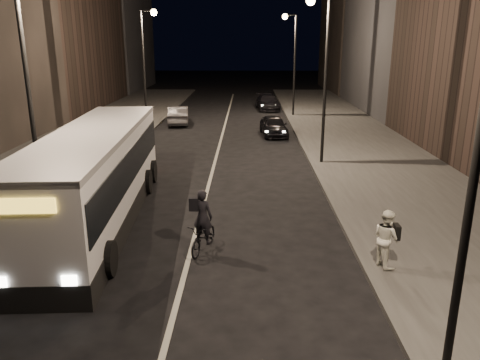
{
  "coord_description": "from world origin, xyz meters",
  "views": [
    {
      "loc": [
        1.73,
        -11.7,
        6.26
      ],
      "look_at": [
        1.48,
        4.15,
        1.5
      ],
      "focal_mm": 35.0,
      "sensor_mm": 36.0,
      "label": 1
    }
  ],
  "objects_px": {
    "car_near": "(274,126)",
    "car_far": "(268,102)",
    "city_bus": "(96,173)",
    "streetlight_right_near": "(469,98)",
    "streetlight_left_near": "(34,68)",
    "streetlight_right_far": "(292,51)",
    "cyclist_on_bicycle": "(203,231)",
    "streetlight_left_far": "(147,53)",
    "car_mid": "(178,115)",
    "streetlight_right_mid": "(321,59)",
    "pedestrian_woman": "(386,238)"
  },
  "relations": [
    {
      "from": "streetlight_right_mid",
      "to": "streetlight_left_near",
      "type": "xyz_separation_m",
      "value": [
        -10.66,
        -8.0,
        0.0
      ]
    },
    {
      "from": "streetlight_right_far",
      "to": "car_mid",
      "type": "relative_size",
      "value": 1.9
    },
    {
      "from": "streetlight_right_far",
      "to": "streetlight_left_near",
      "type": "height_order",
      "value": "same"
    },
    {
      "from": "streetlight_right_near",
      "to": "cyclist_on_bicycle",
      "type": "relative_size",
      "value": 3.97
    },
    {
      "from": "streetlight_right_far",
      "to": "streetlight_left_near",
      "type": "xyz_separation_m",
      "value": [
        -10.66,
        -24.0,
        0.0
      ]
    },
    {
      "from": "pedestrian_woman",
      "to": "car_mid",
      "type": "distance_m",
      "value": 25.52
    },
    {
      "from": "streetlight_right_far",
      "to": "car_near",
      "type": "bearing_deg",
      "value": -102.43
    },
    {
      "from": "streetlight_left_near",
      "to": "cyclist_on_bicycle",
      "type": "height_order",
      "value": "streetlight_left_near"
    },
    {
      "from": "cyclist_on_bicycle",
      "to": "pedestrian_woman",
      "type": "distance_m",
      "value": 5.33
    },
    {
      "from": "city_bus",
      "to": "car_far",
      "type": "bearing_deg",
      "value": 72.1
    },
    {
      "from": "streetlight_right_near",
      "to": "streetlight_right_far",
      "type": "relative_size",
      "value": 1.0
    },
    {
      "from": "car_far",
      "to": "car_near",
      "type": "bearing_deg",
      "value": -95.96
    },
    {
      "from": "car_near",
      "to": "car_far",
      "type": "bearing_deg",
      "value": 83.74
    },
    {
      "from": "city_bus",
      "to": "car_near",
      "type": "bearing_deg",
      "value": 62.14
    },
    {
      "from": "streetlight_right_mid",
      "to": "city_bus",
      "type": "distance_m",
      "value": 12.49
    },
    {
      "from": "streetlight_left_near",
      "to": "car_far",
      "type": "bearing_deg",
      "value": 72.35
    },
    {
      "from": "streetlight_left_near",
      "to": "city_bus",
      "type": "distance_m",
      "value": 3.98
    },
    {
      "from": "city_bus",
      "to": "car_mid",
      "type": "height_order",
      "value": "city_bus"
    },
    {
      "from": "streetlight_left_far",
      "to": "car_near",
      "type": "distance_m",
      "value": 10.26
    },
    {
      "from": "streetlight_right_mid",
      "to": "car_mid",
      "type": "relative_size",
      "value": 1.9
    },
    {
      "from": "car_mid",
      "to": "car_far",
      "type": "distance_m",
      "value": 10.74
    },
    {
      "from": "city_bus",
      "to": "pedestrian_woman",
      "type": "bearing_deg",
      "value": -25.6
    },
    {
      "from": "car_far",
      "to": "streetlight_left_far",
      "type": "bearing_deg",
      "value": -137.1
    },
    {
      "from": "streetlight_right_far",
      "to": "car_near",
      "type": "distance_m",
      "value": 9.67
    },
    {
      "from": "pedestrian_woman",
      "to": "car_near",
      "type": "bearing_deg",
      "value": -14.18
    },
    {
      "from": "streetlight_right_near",
      "to": "pedestrian_woman",
      "type": "xyz_separation_m",
      "value": [
        0.27,
        4.31,
        -4.37
      ]
    },
    {
      "from": "streetlight_left_far",
      "to": "car_near",
      "type": "height_order",
      "value": "streetlight_left_far"
    },
    {
      "from": "car_mid",
      "to": "car_far",
      "type": "relative_size",
      "value": 0.91
    },
    {
      "from": "streetlight_right_far",
      "to": "cyclist_on_bicycle",
      "type": "distance_m",
      "value": 27.39
    },
    {
      "from": "streetlight_left_near",
      "to": "city_bus",
      "type": "height_order",
      "value": "streetlight_left_near"
    },
    {
      "from": "streetlight_right_near",
      "to": "car_far",
      "type": "xyz_separation_m",
      "value": [
        -1.73,
        36.08,
        -4.68
      ]
    },
    {
      "from": "streetlight_left_near",
      "to": "streetlight_left_far",
      "type": "height_order",
      "value": "same"
    },
    {
      "from": "streetlight_left_near",
      "to": "streetlight_right_far",
      "type": "bearing_deg",
      "value": 66.04
    },
    {
      "from": "cyclist_on_bicycle",
      "to": "car_mid",
      "type": "relative_size",
      "value": 0.48
    },
    {
      "from": "pedestrian_woman",
      "to": "car_far",
      "type": "distance_m",
      "value": 31.83
    },
    {
      "from": "city_bus",
      "to": "car_mid",
      "type": "xyz_separation_m",
      "value": [
        -0.0,
        20.07,
        -1.08
      ]
    },
    {
      "from": "streetlight_right_far",
      "to": "car_far",
      "type": "relative_size",
      "value": 1.72
    },
    {
      "from": "car_far",
      "to": "streetlight_right_near",
      "type": "bearing_deg",
      "value": -92.8
    },
    {
      "from": "car_far",
      "to": "cyclist_on_bicycle",
      "type": "bearing_deg",
      "value": -101.51
    },
    {
      "from": "cyclist_on_bicycle",
      "to": "pedestrian_woman",
      "type": "bearing_deg",
      "value": 4.42
    },
    {
      "from": "streetlight_left_near",
      "to": "cyclist_on_bicycle",
      "type": "distance_m",
      "value": 7.82
    },
    {
      "from": "streetlight_right_near",
      "to": "streetlight_left_near",
      "type": "distance_m",
      "value": 13.33
    },
    {
      "from": "streetlight_right_near",
      "to": "streetlight_left_near",
      "type": "height_order",
      "value": "same"
    },
    {
      "from": "streetlight_right_far",
      "to": "cyclist_on_bicycle",
      "type": "relative_size",
      "value": 3.97
    },
    {
      "from": "city_bus",
      "to": "car_near",
      "type": "distance_m",
      "value": 17.27
    },
    {
      "from": "streetlight_left_far",
      "to": "car_near",
      "type": "bearing_deg",
      "value": -14.31
    },
    {
      "from": "car_mid",
      "to": "car_far",
      "type": "height_order",
      "value": "car_mid"
    },
    {
      "from": "city_bus",
      "to": "car_near",
      "type": "height_order",
      "value": "city_bus"
    },
    {
      "from": "streetlight_left_far",
      "to": "city_bus",
      "type": "distance_m",
      "value": 18.39
    },
    {
      "from": "streetlight_left_near",
      "to": "car_mid",
      "type": "relative_size",
      "value": 1.9
    }
  ]
}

